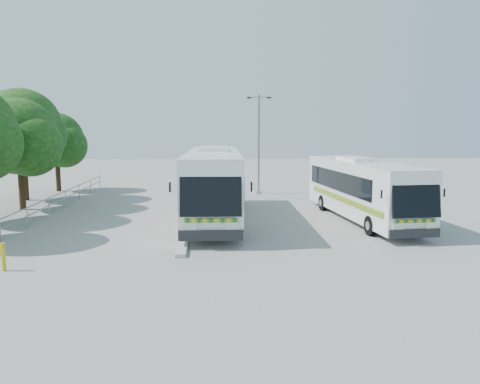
{
  "coord_description": "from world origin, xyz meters",
  "views": [
    {
      "loc": [
        -1.17,
        -22.79,
        4.75
      ],
      "look_at": [
        0.37,
        1.28,
        1.45
      ],
      "focal_mm": 35.0,
      "sensor_mm": 36.0,
      "label": 1
    }
  ],
  "objects": [
    {
      "name": "tree_far_e",
      "position": [
        -12.63,
        13.3,
        3.89
      ],
      "size": [
        4.54,
        4.28,
        5.92
      ],
      "color": "#382314",
      "rests_on": "ground"
    },
    {
      "name": "bollard",
      "position": [
        -8.1,
        -7.14,
        0.48
      ],
      "size": [
        0.17,
        0.17,
        0.96
      ],
      "primitive_type": "cylinder",
      "rotation": [
        0.0,
        0.0,
        0.31
      ],
      "color": "gold",
      "rests_on": "ground"
    },
    {
      "name": "kerb_divider",
      "position": [
        -2.3,
        2.0,
        0.07
      ],
      "size": [
        0.4,
        16.0,
        0.15
      ],
      "primitive_type": "cube",
      "color": "#B2B2AD",
      "rests_on": "ground"
    },
    {
      "name": "lamppost",
      "position": [
        2.35,
        10.92,
        3.93
      ],
      "size": [
        1.74,
        0.3,
        7.13
      ],
      "rotation": [
        0.0,
        0.0,
        -0.08
      ],
      "color": "gray",
      "rests_on": "ground"
    },
    {
      "name": "ground",
      "position": [
        0.0,
        0.0,
        0.0
      ],
      "size": [
        100.0,
        100.0,
        0.0
      ],
      "primitive_type": "plane",
      "color": "gray",
      "rests_on": "ground"
    },
    {
      "name": "coach_main",
      "position": [
        -1.0,
        1.46,
        1.95
      ],
      "size": [
        2.98,
        12.88,
        3.55
      ],
      "rotation": [
        0.0,
        0.0,
        -0.02
      ],
      "color": "white",
      "rests_on": "ground"
    },
    {
      "name": "tree_far_c",
      "position": [
        -12.12,
        5.1,
        4.26
      ],
      "size": [
        4.97,
        4.69,
        6.49
      ],
      "color": "#382314",
      "rests_on": "ground"
    },
    {
      "name": "tree_far_d",
      "position": [
        -13.31,
        8.8,
        4.82
      ],
      "size": [
        5.62,
        5.3,
        7.33
      ],
      "color": "#382314",
      "rests_on": "ground"
    },
    {
      "name": "coach_adjacent",
      "position": [
        6.65,
        0.74,
        1.67
      ],
      "size": [
        3.18,
        11.16,
        3.05
      ],
      "rotation": [
        0.0,
        0.0,
        0.09
      ],
      "color": "silver",
      "rests_on": "ground"
    },
    {
      "name": "railing",
      "position": [
        -10.0,
        4.0,
        0.74
      ],
      "size": [
        0.06,
        22.0,
        1.0
      ],
      "color": "gray",
      "rests_on": "ground"
    }
  ]
}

